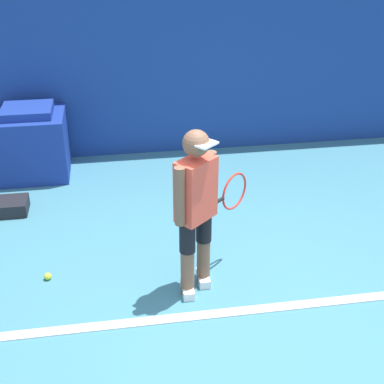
% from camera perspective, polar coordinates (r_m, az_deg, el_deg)
% --- Properties ---
extents(ground_plane, '(24.00, 24.00, 0.00)m').
position_cam_1_polar(ground_plane, '(4.60, 3.85, -13.43)').
color(ground_plane, teal).
extents(back_wall, '(24.00, 0.10, 2.24)m').
position_cam_1_polar(back_wall, '(7.29, -2.18, 12.66)').
color(back_wall, navy).
rests_on(back_wall, ground_plane).
extents(court_baseline, '(21.60, 0.10, 0.01)m').
position_cam_1_polar(court_baseline, '(4.66, 3.64, -12.74)').
color(court_baseline, white).
rests_on(court_baseline, ground_plane).
extents(tennis_player, '(0.75, 0.68, 1.52)m').
position_cam_1_polar(tennis_player, '(4.47, 0.55, -1.53)').
color(tennis_player, brown).
rests_on(tennis_player, ground_plane).
extents(tennis_ball, '(0.07, 0.07, 0.07)m').
position_cam_1_polar(tennis_ball, '(5.17, -15.12, -8.67)').
color(tennis_ball, '#D1E533').
rests_on(tennis_ball, ground_plane).
extents(covered_chair, '(0.87, 0.80, 0.90)m').
position_cam_1_polar(covered_chair, '(7.06, -16.71, 5.03)').
color(covered_chair, navy).
rests_on(covered_chair, ground_plane).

